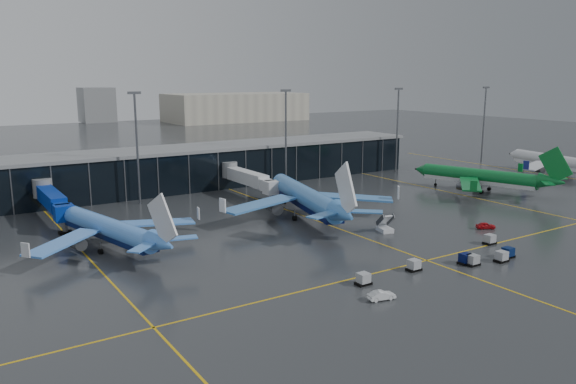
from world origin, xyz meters
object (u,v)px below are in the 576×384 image
airliner_aer_lingus (479,168)px  service_van_red (486,226)px  airliner_arkefly (107,216)px  airliner_ba (556,154)px  mobile_airstair (385,228)px  baggage_carts (462,259)px  service_van_white (381,295)px  airliner_klm_near (305,185)px

airliner_aer_lingus → service_van_red: size_ratio=10.80×
airliner_arkefly → airliner_ba: 132.71m
service_van_red → airliner_ba: bearing=-38.9°
service_van_red → mobile_airstair: bearing=91.2°
baggage_carts → airliner_arkefly: bearing=139.4°
airliner_ba → service_van_white: size_ratio=10.76×
airliner_klm_near → airliner_ba: bearing=15.4°
airliner_aer_lingus → mobile_airstair: (-46.20, -15.68, -5.30)m
airliner_klm_near → baggage_carts: size_ratio=1.32×
airliner_klm_near → service_van_white: (-16.88, -42.16, -6.20)m
baggage_carts → airliner_ba: bearing=24.4°
airliner_aer_lingus → service_van_red: bearing=-156.8°
airliner_ba → airliner_aer_lingus: bearing=-164.5°
airliner_aer_lingus → airliner_ba: (39.77, 4.08, 0.17)m
airliner_arkefly → baggage_carts: bearing=-53.8°
airliner_arkefly → mobile_airstair: airliner_arkefly is taller
airliner_aer_lingus → airliner_ba: 39.98m
airliner_arkefly → airliner_aer_lingus: (92.92, -2.00, 0.41)m
airliner_klm_near → airliner_aer_lingus: bearing=12.0°
airliner_arkefly → airliner_klm_near: 40.55m
airliner_ba → service_van_white: airliner_ba is taller
service_van_red → service_van_white: 43.61m
baggage_carts → airliner_klm_near: bearing=95.6°
airliner_arkefly → baggage_carts: (44.22, -37.96, -4.90)m
airliner_aer_lingus → baggage_carts: size_ratio=1.18×
airliner_ba → baggage_carts: size_ratio=1.21×
service_van_white → service_van_red: bearing=-58.5°
airliner_klm_near → service_van_red: 36.34m
baggage_carts → mobile_airstair: 20.44m
airliner_aer_lingus → mobile_airstair: 49.07m
airliner_klm_near → service_van_white: bearing=-97.7°
airliner_klm_near → airliner_ba: (92.16, 2.12, -0.58)m
airliner_arkefly → airliner_klm_near: bearing=-13.2°
airliner_arkefly → mobile_airstair: bearing=-33.9°
airliner_arkefly → airliner_klm_near: (40.53, -0.03, 1.17)m
service_van_white → airliner_klm_near: bearing=-11.1°
airliner_aer_lingus → mobile_airstair: size_ratio=10.81×
baggage_carts → service_van_white: 21.00m
airliner_arkefly → service_van_red: bearing=-35.7°
service_van_white → mobile_airstair: bearing=-32.5°
airliner_klm_near → airliner_aer_lingus: 52.43m
airliner_arkefly → airliner_aer_lingus: airliner_aer_lingus is taller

